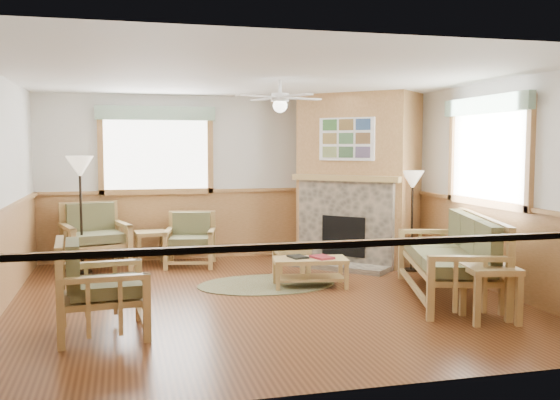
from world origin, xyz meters
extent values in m
cube|color=brown|center=(0.00, 0.00, -0.01)|extent=(6.00, 6.00, 0.01)
cube|color=white|center=(0.00, 0.00, 2.70)|extent=(6.00, 6.00, 0.01)
cube|color=silver|center=(0.00, 3.00, 1.35)|extent=(6.00, 0.02, 2.70)
cube|color=silver|center=(0.00, -3.00, 1.35)|extent=(6.00, 0.02, 2.70)
cube|color=silver|center=(3.00, 0.00, 1.35)|extent=(0.02, 6.00, 2.70)
cylinder|color=brown|center=(0.22, 0.72, 0.01)|extent=(2.32, 2.32, 0.01)
cube|color=maroon|center=(0.90, 0.40, 0.42)|extent=(0.30, 0.35, 0.03)
cube|color=black|center=(0.60, 0.52, 0.41)|extent=(0.26, 0.31, 0.03)
camera|label=1|loc=(-1.64, -7.37, 1.87)|focal=40.00mm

